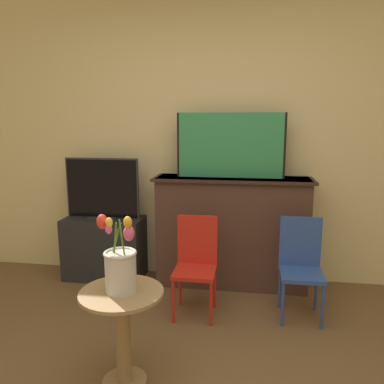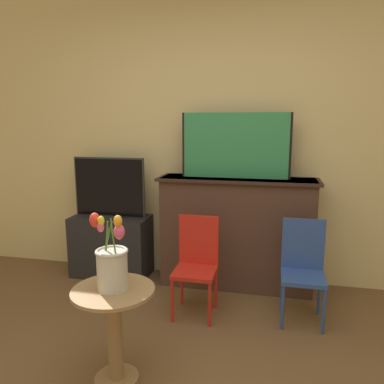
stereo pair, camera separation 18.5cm
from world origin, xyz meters
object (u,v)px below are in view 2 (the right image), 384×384
at_px(painting, 235,146).
at_px(chair_red, 197,260).
at_px(tv_monitor, 109,188).
at_px(vase_tulips, 112,264).
at_px(chair_blue, 303,265).

bearing_deg(painting, chair_red, -111.72).
distance_m(painting, chair_red, 1.05).
relative_size(tv_monitor, vase_tulips, 1.59).
relative_size(painting, chair_red, 1.24).
bearing_deg(chair_blue, vase_tulips, -138.23).
height_order(painting, chair_red, painting).
bearing_deg(tv_monitor, vase_tulips, -64.94).
bearing_deg(vase_tulips, chair_red, 72.16).
bearing_deg(chair_blue, painting, 139.73).
distance_m(tv_monitor, chair_red, 1.18).
bearing_deg(painting, tv_monitor, -178.68).
bearing_deg(vase_tulips, tv_monitor, 115.06).
height_order(tv_monitor, vase_tulips, tv_monitor).
height_order(tv_monitor, chair_blue, tv_monitor).
xyz_separation_m(painting, chair_blue, (0.58, -0.49, -0.85)).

